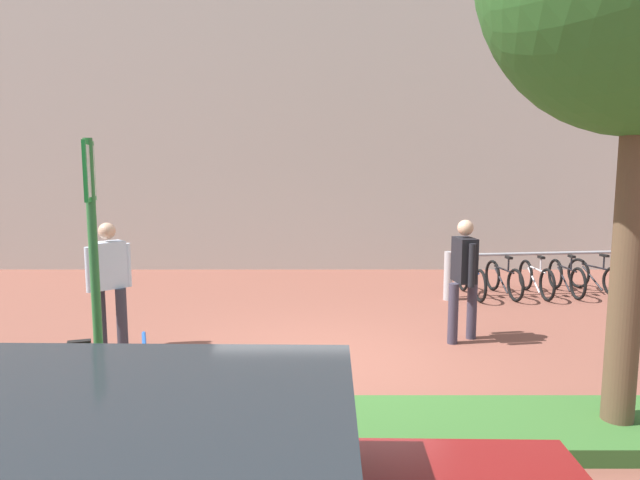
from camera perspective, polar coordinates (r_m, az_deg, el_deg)
ground_plane at (r=7.13m, az=0.90°, el=-12.53°), size 60.00×60.00×0.00m
building_facade at (r=13.95m, az=0.35°, el=18.08°), size 28.00×1.20×10.00m
planter_strip at (r=5.39m, az=5.79°, el=-18.56°), size 7.00×1.10×0.16m
parking_sign_post at (r=5.25m, az=-22.39°, el=-0.74°), size 0.10×0.36×2.69m
bike_at_sign at (r=5.82m, az=-21.49°, el=-14.17°), size 1.61×0.62×0.86m
bike_rack_cluster at (r=11.45m, az=20.88°, el=-3.54°), size 3.19×1.80×0.83m
bollard_steel at (r=10.53m, az=12.73°, el=-3.59°), size 0.16×0.16×0.90m
person_casual_tan at (r=7.88m, az=-20.96°, el=-3.68°), size 0.47×0.45×1.72m
person_suited_navy at (r=8.02m, az=14.26°, el=-3.22°), size 0.46×0.61×1.72m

